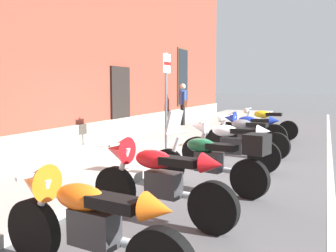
{
  "coord_description": "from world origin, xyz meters",
  "views": [
    {
      "loc": [
        -7.47,
        -3.07,
        1.7
      ],
      "look_at": [
        1.07,
        0.53,
        0.71
      ],
      "focal_mm": 40.1,
      "sensor_mm": 36.0,
      "label": 1
    }
  ],
  "objects": [
    {
      "name": "motorcycle_white_sport",
      "position": [
        -0.05,
        -1.22,
        0.57
      ],
      "size": [
        0.62,
        2.05,
        1.05
      ],
      "color": "black",
      "rests_on": "ground_plane"
    },
    {
      "name": "motorcycle_orange_sport",
      "position": [
        -4.82,
        -1.14,
        0.54
      ],
      "size": [
        0.62,
        2.06,
        0.98
      ],
      "color": "black",
      "rests_on": "ground_plane"
    },
    {
      "name": "ground_plane",
      "position": [
        0.0,
        0.0,
        0.0
      ],
      "size": [
        140.0,
        140.0,
        0.0
      ],
      "primitive_type": "plane",
      "color": "#4C4C4F"
    },
    {
      "name": "motorcycle_red_sport",
      "position": [
        -3.28,
        -1.12,
        0.57
      ],
      "size": [
        0.65,
        2.07,
        1.04
      ],
      "color": "black",
      "rests_on": "ground_plane"
    },
    {
      "name": "motorcycle_blue_sport",
      "position": [
        3.11,
        -1.07,
        0.54
      ],
      "size": [
        0.62,
        2.03,
        0.98
      ],
      "color": "black",
      "rests_on": "ground_plane"
    },
    {
      "name": "sidewalk",
      "position": [
        0.0,
        1.44,
        0.07
      ],
      "size": [
        33.5,
        2.89,
        0.15
      ],
      "primitive_type": "cube",
      "color": "gray",
      "rests_on": "ground_plane"
    },
    {
      "name": "lane_stripe",
      "position": [
        0.0,
        -3.2,
        0.0
      ],
      "size": [
        33.5,
        0.12,
        0.01
      ],
      "primitive_type": "cube",
      "color": "silver",
      "rests_on": "ground_plane"
    },
    {
      "name": "parking_sign",
      "position": [
        0.67,
        0.41,
        1.66
      ],
      "size": [
        0.36,
        0.07,
        2.33
      ],
      "color": "#4C4C51",
      "rests_on": "sidewalk"
    },
    {
      "name": "motorcycle_yellow_naked",
      "position": [
        4.82,
        -1.26,
        0.49
      ],
      "size": [
        0.62,
        2.07,
        0.99
      ],
      "color": "black",
      "rests_on": "ground_plane"
    },
    {
      "name": "pedestrian_blue_top",
      "position": [
        6.52,
        2.19,
        1.07
      ],
      "size": [
        0.56,
        0.48,
        1.65
      ],
      "color": "black",
      "rests_on": "sidewalk"
    },
    {
      "name": "motorcycle_grey_naked",
      "position": [
        1.54,
        -1.29,
        0.48
      ],
      "size": [
        0.66,
        2.13,
        0.97
      ],
      "color": "black",
      "rests_on": "ground_plane"
    },
    {
      "name": "motorcycle_green_touring",
      "position": [
        -1.73,
        -1.43,
        0.54
      ],
      "size": [
        0.85,
        2.11,
        1.29
      ],
      "color": "black",
      "rests_on": "ground_plane"
    }
  ]
}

